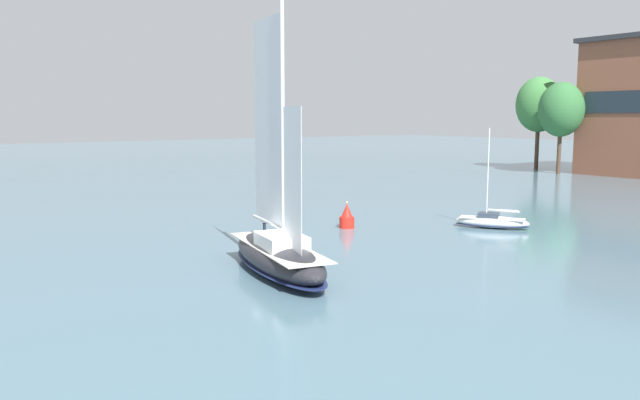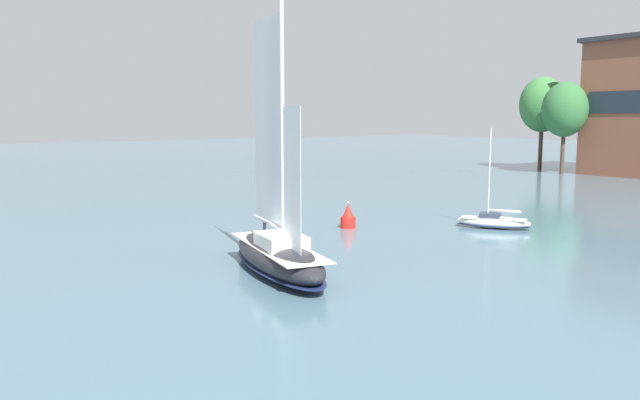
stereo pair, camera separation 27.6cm
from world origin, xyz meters
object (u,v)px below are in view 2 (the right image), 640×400
at_px(tree_shore_left, 565,110).
at_px(sailboat_moored_near_marina, 493,221).
at_px(sailboat_main, 278,252).
at_px(channel_buoy, 348,217).
at_px(tree_shore_right, 542,105).

distance_m(tree_shore_left, sailboat_moored_near_marina, 55.36).
distance_m(sailboat_main, sailboat_moored_near_marina, 22.36).
bearing_deg(channel_buoy, tree_shore_right, 113.03).
bearing_deg(sailboat_moored_near_marina, sailboat_main, -83.28).
bearing_deg(sailboat_main, sailboat_moored_near_marina, 96.72).
bearing_deg(tree_shore_left, tree_shore_right, 148.35).
relative_size(tree_shore_right, channel_buoy, 7.17).
bearing_deg(sailboat_moored_near_marina, channel_buoy, -125.40).
bearing_deg(sailboat_main, tree_shore_right, 115.72).
distance_m(tree_shore_right, channel_buoy, 68.34).
relative_size(tree_shore_left, sailboat_main, 0.89).
xyz_separation_m(tree_shore_right, channel_buoy, (26.44, -62.19, -10.22)).
bearing_deg(tree_shore_left, sailboat_moored_near_marina, -61.53).
height_order(tree_shore_right, sailboat_main, sailboat_main).
relative_size(sailboat_main, channel_buoy, 7.33).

